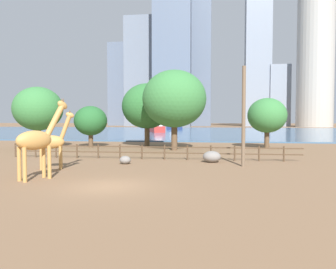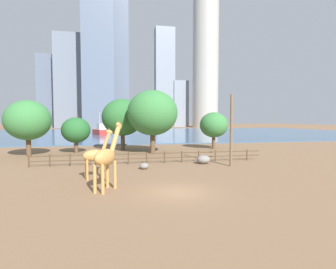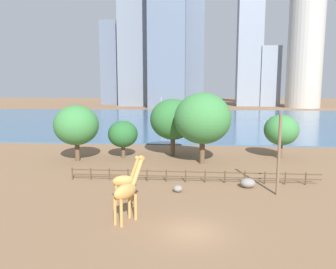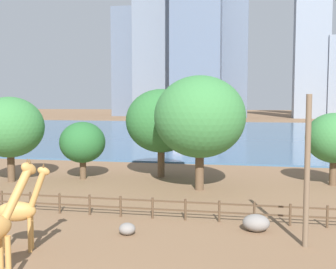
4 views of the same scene
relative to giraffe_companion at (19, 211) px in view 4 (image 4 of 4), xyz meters
The scene contains 18 objects.
ground_plane 74.88m from the giraffe_companion, 85.57° to the left, with size 400.00×400.00×0.00m, color brown.
harbor_water 71.89m from the giraffe_companion, 85.38° to the left, with size 180.00×86.00×0.20m, color #3D6084.
giraffe_companion is the anchor object (origin of this frame).
utility_pole 14.08m from the giraffe_companion, 13.36° to the left, with size 0.28×0.28×7.56m, color brown.
boulder_near_fence 12.48m from the giraffe_companion, 25.05° to the left, with size 1.49×1.27×0.95m, color gray.
boulder_by_pole 5.73m from the giraffe_companion, 37.19° to the left, with size 0.90×0.87×0.65m, color gray.
enclosure_fence 8.67m from the giraffe_companion, 50.61° to the left, with size 26.12×0.14×1.30m.
tree_left_large 18.48m from the giraffe_companion, 102.97° to the left, with size 4.16×4.16×5.26m.
tree_center_broad 20.65m from the giraffe_companion, 82.30° to the left, with size 6.56×6.56×8.25m.
tree_right_tall 17.30m from the giraffe_companion, 65.82° to the left, with size 7.31×7.31×9.20m.
tree_left_small 18.65m from the giraffe_companion, 122.48° to the left, with size 5.94×5.94×7.53m.
tree_right_small 26.36m from the giraffe_companion, 47.23° to the left, with size 4.71×4.71×6.17m.
boat_ferry 81.41m from the giraffe_companion, 90.69° to the left, with size 5.25×2.38×4.57m.
boat_sailboat 62.40m from the giraffe_companion, 92.91° to the left, with size 5.38×8.39×7.10m.
skyline_block_left 158.14m from the giraffe_companion, 77.39° to the left, with size 12.76×8.68×65.27m, color gray.
skyline_block_right 159.76m from the giraffe_companion, 89.21° to the left, with size 16.01×13.80×84.36m, color slate.
skyline_tower_short 168.85m from the giraffe_companion, 104.90° to the left, with size 9.48×10.05×46.79m, color slate.
skyline_block_wide 152.59m from the giraffe_companion, 100.01° to the left, with size 16.09×13.09×56.25m, color slate.
Camera 4 is at (4.94, -12.70, 7.31)m, focal length 45.00 mm.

